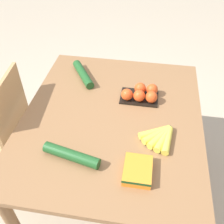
{
  "coord_description": "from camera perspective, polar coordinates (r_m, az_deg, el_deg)",
  "views": [
    {
      "loc": [
        -1.02,
        -0.17,
        1.73
      ],
      "look_at": [
        0.0,
        0.0,
        0.77
      ],
      "focal_mm": 42.0,
      "sensor_mm": 36.0,
      "label": 1
    }
  ],
  "objects": [
    {
      "name": "ground_plane",
      "position": [
        2.01,
        0.0,
        -16.32
      ],
      "size": [
        12.0,
        12.0,
        0.0
      ],
      "primitive_type": "plane",
      "color": "#B7A88E"
    },
    {
      "name": "dining_table",
      "position": [
        1.5,
        0.0,
        -3.67
      ],
      "size": [
        1.16,
        0.97,
        0.74
      ],
      "color": "olive",
      "rests_on": "ground_plane"
    },
    {
      "name": "chair",
      "position": [
        1.79,
        -22.72,
        -5.46
      ],
      "size": [
        0.45,
        0.44,
        0.93
      ],
      "rotation": [
        0.0,
        0.0,
        3.23
      ],
      "color": "tan",
      "rests_on": "ground_plane"
    },
    {
      "name": "banana_bunch",
      "position": [
        1.32,
        10.54,
        -5.27
      ],
      "size": [
        0.18,
        0.17,
        0.04
      ],
      "color": "brown",
      "rests_on": "dining_table"
    },
    {
      "name": "tomato_pack",
      "position": [
        1.53,
        6.44,
        3.98
      ],
      "size": [
        0.15,
        0.22,
        0.08
      ],
      "color": "black",
      "rests_on": "dining_table"
    },
    {
      "name": "carrot_bag",
      "position": [
        1.18,
        5.62,
        -12.43
      ],
      "size": [
        0.15,
        0.12,
        0.04
      ],
      "color": "orange",
      "rests_on": "dining_table"
    },
    {
      "name": "cucumber_near",
      "position": [
        1.71,
        -6.32,
        8.2
      ],
      "size": [
        0.26,
        0.19,
        0.05
      ],
      "color": "#1E5123",
      "rests_on": "dining_table"
    },
    {
      "name": "cucumber_far",
      "position": [
        1.23,
        -8.84,
        -9.27
      ],
      "size": [
        0.11,
        0.28,
        0.05
      ],
      "color": "#1E5123",
      "rests_on": "dining_table"
    }
  ]
}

